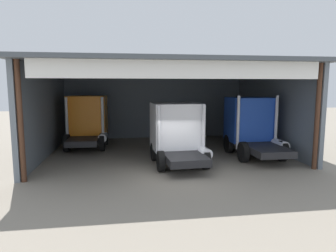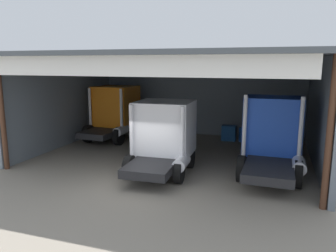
{
  "view_description": "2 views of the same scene",
  "coord_description": "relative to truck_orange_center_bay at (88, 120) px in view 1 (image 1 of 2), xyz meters",
  "views": [
    {
      "loc": [
        -2.57,
        -13.41,
        4.19
      ],
      "look_at": [
        0.0,
        3.84,
        1.86
      ],
      "focal_mm": 32.03,
      "sensor_mm": 36.0,
      "label": 1
    },
    {
      "loc": [
        5.23,
        -11.77,
        5.01
      ],
      "look_at": [
        0.0,
        3.84,
        1.86
      ],
      "focal_mm": 35.07,
      "sensor_mm": 36.0,
      "label": 2
    }
  ],
  "objects": [
    {
      "name": "ground_plane",
      "position": [
        5.02,
        -7.58,
        -1.87
      ],
      "size": [
        80.0,
        80.0,
        0.0
      ],
      "primitive_type": "plane",
      "color": "gray",
      "rests_on": "ground"
    },
    {
      "name": "workshop_shed",
      "position": [
        5.02,
        -1.2,
        1.99
      ],
      "size": [
        15.04,
        11.91,
        5.51
      ],
      "color": "slate",
      "rests_on": "ground"
    },
    {
      "name": "truck_orange_center_bay",
      "position": [
        0.0,
        0.0,
        0.0
      ],
      "size": [
        2.72,
        4.69,
        3.52
      ],
      "rotation": [
        0.0,
        0.0,
        -0.03
      ],
      "color": "orange",
      "rests_on": "ground"
    },
    {
      "name": "truck_white_yard_outside",
      "position": [
        5.31,
        -5.23,
        -0.13
      ],
      "size": [
        2.88,
        4.7,
        3.27
      ],
      "rotation": [
        0.0,
        0.0,
        0.05
      ],
      "color": "white",
      "rests_on": "ground"
    },
    {
      "name": "truck_blue_left_bay",
      "position": [
        10.13,
        -3.96,
        -0.07
      ],
      "size": [
        2.75,
        5.06,
        3.66
      ],
      "rotation": [
        0.0,
        0.0,
        -0.01
      ],
      "color": "#1E47B7",
      "rests_on": "ground"
    },
    {
      "name": "oil_drum",
      "position": [
        8.28,
        1.95,
        -1.43
      ],
      "size": [
        0.58,
        0.58,
        0.9
      ],
      "primitive_type": "cylinder",
      "color": "#194CB2",
      "rests_on": "ground"
    },
    {
      "name": "tool_cart",
      "position": [
        7.34,
        1.95,
        -1.37
      ],
      "size": [
        0.9,
        0.6,
        1.0
      ],
      "primitive_type": "cube",
      "color": "#1E59A5",
      "rests_on": "ground"
    }
  ]
}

